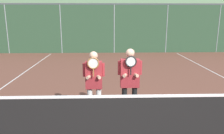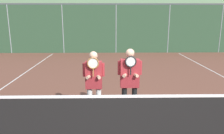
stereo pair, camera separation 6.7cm
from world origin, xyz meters
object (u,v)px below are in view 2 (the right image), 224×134
object	(u,v)px
car_center	(146,36)
car_far_left	(27,37)
car_left_of_center	(85,37)
player_center_left	(130,79)
player_leftmost	(94,81)

from	to	relation	value
car_center	car_far_left	bearing A→B (deg)	-180.00
car_far_left	car_center	size ratio (longest dim) A/B	0.89
car_far_left	car_left_of_center	distance (m)	4.80
player_center_left	car_center	xyz separation A→B (m)	(2.62, 13.16, -0.13)
player_leftmost	car_center	bearing A→B (deg)	75.07
car_far_left	car_left_of_center	world-z (taller)	car_far_left
player_center_left	car_left_of_center	world-z (taller)	player_center_left
player_leftmost	car_left_of_center	xyz separation A→B (m)	(-1.56, 13.14, -0.18)
car_far_left	car_center	world-z (taller)	car_center
player_center_left	player_leftmost	bearing A→B (deg)	179.13
car_left_of_center	car_center	xyz separation A→B (m)	(5.07, 0.01, 0.09)
player_leftmost	player_center_left	bearing A→B (deg)	-0.87
car_far_left	car_center	xyz separation A→B (m)	(9.87, 0.00, 0.02)
player_leftmost	car_far_left	xyz separation A→B (m)	(-6.37, 13.14, -0.11)
player_leftmost	car_center	xyz separation A→B (m)	(3.50, 13.14, -0.08)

